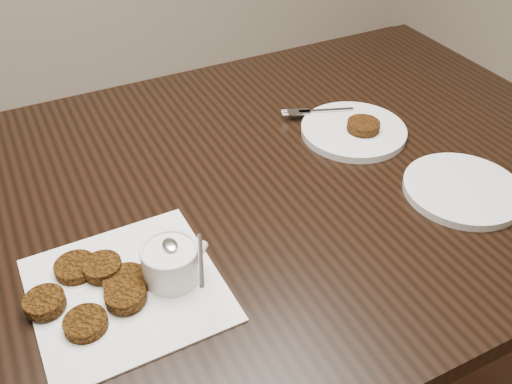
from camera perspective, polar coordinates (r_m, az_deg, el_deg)
table at (r=1.32m, az=-0.58°, el=-12.02°), size 1.51×0.97×0.75m
napkin at (r=0.88m, az=-13.08°, el=-9.66°), size 0.28×0.28×0.00m
sauce_ramekin at (r=0.84m, az=-8.91°, el=-5.66°), size 0.13×0.13×0.12m
patty_cluster at (r=0.87m, az=-15.84°, el=-9.63°), size 0.28×0.28×0.02m
plate_with_patty at (r=1.21m, az=9.97°, el=6.52°), size 0.29×0.29×0.03m
plate_empty at (r=1.10m, az=20.37°, el=0.25°), size 0.25×0.25×0.02m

